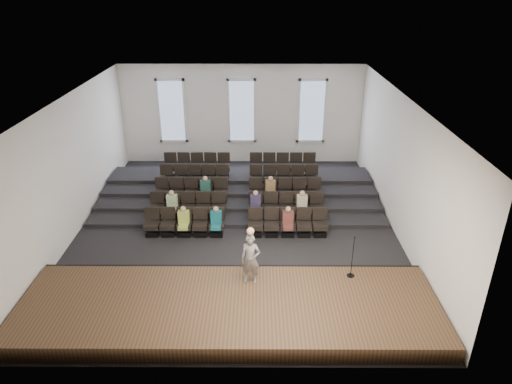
{
  "coord_description": "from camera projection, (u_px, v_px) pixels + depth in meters",
  "views": [
    {
      "loc": [
        0.81,
        -15.36,
        8.75
      ],
      "look_at": [
        0.74,
        0.5,
        1.27
      ],
      "focal_mm": 32.0,
      "sensor_mm": 36.0,
      "label": 1
    }
  ],
  "objects": [
    {
      "name": "wall_left",
      "position": [
        70.0,
        167.0,
        16.58
      ],
      "size": [
        0.04,
        14.0,
        5.0
      ],
      "primitive_type": "cube",
      "color": "white",
      "rests_on": "ground"
    },
    {
      "name": "ceiling",
      "position": [
        234.0,
        99.0,
        15.49
      ],
      "size": [
        12.0,
        14.0,
        0.02
      ],
      "primitive_type": "cube",
      "color": "white",
      "rests_on": "ground"
    },
    {
      "name": "audience",
      "position": [
        237.0,
        205.0,
        17.57
      ],
      "size": [
        5.45,
        2.64,
        1.1
      ],
      "color": "#A9C14D",
      "rests_on": "seating_rows"
    },
    {
      "name": "stage_lip",
      "position": [
        232.0,
        272.0,
        14.51
      ],
      "size": [
        11.8,
        0.06,
        0.52
      ],
      "primitive_type": "cube",
      "color": "black",
      "rests_on": "ground"
    },
    {
      "name": "speaker",
      "position": [
        251.0,
        259.0,
        13.34
      ],
      "size": [
        0.63,
        0.46,
        1.58
      ],
      "primitive_type": "imported",
      "rotation": [
        0.0,
        0.0,
        -0.16
      ],
      "color": "slate",
      "rests_on": "stage"
    },
    {
      "name": "stage",
      "position": [
        229.0,
        309.0,
        12.91
      ],
      "size": [
        11.8,
        3.6,
        0.5
      ],
      "primitive_type": "cube",
      "color": "#4D3621",
      "rests_on": "ground"
    },
    {
      "name": "windows",
      "position": [
        242.0,
        111.0,
        22.76
      ],
      "size": [
        8.44,
        0.1,
        3.24
      ],
      "color": "white",
      "rests_on": "wall_back"
    },
    {
      "name": "wall_front",
      "position": [
        222.0,
        285.0,
        10.21
      ],
      "size": [
        12.0,
        0.04,
        5.0
      ],
      "primitive_type": "cube",
      "color": "white",
      "rests_on": "ground"
    },
    {
      "name": "wall_right",
      "position": [
        401.0,
        168.0,
        16.54
      ],
      "size": [
        0.04,
        14.0,
        5.0
      ],
      "primitive_type": "cube",
      "color": "white",
      "rests_on": "ground"
    },
    {
      "name": "wall_back",
      "position": [
        242.0,
        115.0,
        22.91
      ],
      "size": [
        12.0,
        0.04,
        5.0
      ],
      "primitive_type": "cube",
      "color": "white",
      "rests_on": "ground"
    },
    {
      "name": "risers",
      "position": [
        240.0,
        188.0,
        20.41
      ],
      "size": [
        11.8,
        4.8,
        0.6
      ],
      "color": "black",
      "rests_on": "ground"
    },
    {
      "name": "seating_rows",
      "position": [
        238.0,
        194.0,
        18.73
      ],
      "size": [
        6.8,
        4.7,
        1.67
      ],
      "color": "black",
      "rests_on": "ground"
    },
    {
      "name": "mic_stand",
      "position": [
        352.0,
        264.0,
        13.74
      ],
      "size": [
        0.23,
        0.23,
        1.39
      ],
      "color": "black",
      "rests_on": "stage"
    },
    {
      "name": "ground",
      "position": [
        237.0,
        227.0,
        17.63
      ],
      "size": [
        14.0,
        14.0,
        0.0
      ],
      "primitive_type": "plane",
      "color": "black",
      "rests_on": "ground"
    }
  ]
}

